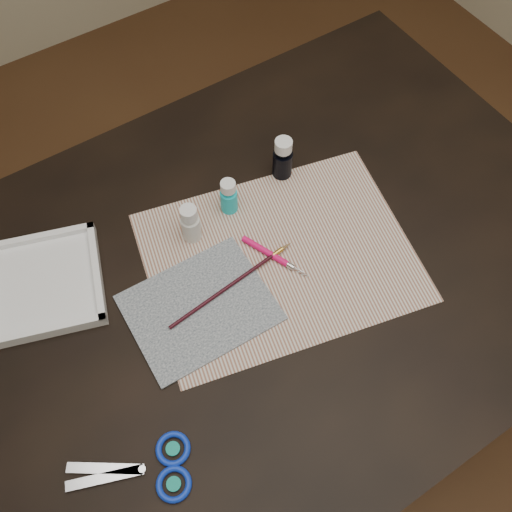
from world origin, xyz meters
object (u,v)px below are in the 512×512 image
paint_bottle_navy (283,158)px  palette_tray (43,283)px  scissors (130,476)px  paint_bottle_white (190,223)px  canvas (200,307)px  paint_bottle_cyan (229,196)px  paper (279,257)px

paint_bottle_navy → palette_tray: (-0.50, 0.02, -0.04)m
paint_bottle_navy → scissors: paint_bottle_navy is taller
paint_bottle_white → paint_bottle_navy: size_ratio=0.91×
paint_bottle_navy → scissors: 0.62m
paint_bottle_white → scissors: bearing=-131.9°
canvas → paint_bottle_navy: paint_bottle_navy is taller
canvas → paint_bottle_white: bearing=65.1°
paint_bottle_cyan → palette_tray: size_ratio=0.39×
paint_bottle_white → scissors: 0.43m
paper → palette_tray: (-0.38, 0.17, 0.01)m
paint_bottle_white → palette_tray: size_ratio=0.42×
paint_bottle_cyan → paint_bottle_navy: size_ratio=0.84×
paper → paint_bottle_navy: paint_bottle_navy is taller
paint_bottle_cyan → paint_bottle_navy: 0.13m
paint_bottle_cyan → paper: bearing=-81.8°
paint_bottle_white → palette_tray: paint_bottle_white is taller
paint_bottle_cyan → scissors: size_ratio=0.38×
paint_bottle_navy → canvas: bearing=-149.4°
paper → canvas: (-0.17, -0.01, 0.00)m
canvas → paint_bottle_cyan: 0.22m
paper → canvas: 0.17m
paper → paint_bottle_white: size_ratio=5.57×
canvas → paint_bottle_cyan: paint_bottle_cyan is taller
paper → paint_bottle_cyan: (-0.02, 0.14, 0.04)m
canvas → palette_tray: 0.28m
canvas → scissors: bearing=-140.7°
paint_bottle_navy → palette_tray: bearing=178.1°
paint_bottle_white → paint_bottle_cyan: (0.09, 0.02, -0.00)m
canvas → palette_tray: (-0.21, 0.19, 0.01)m
palette_tray → paper: bearing=-24.4°
paint_bottle_white → scissors: (-0.29, -0.32, -0.04)m
palette_tray → canvas: bearing=-41.5°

